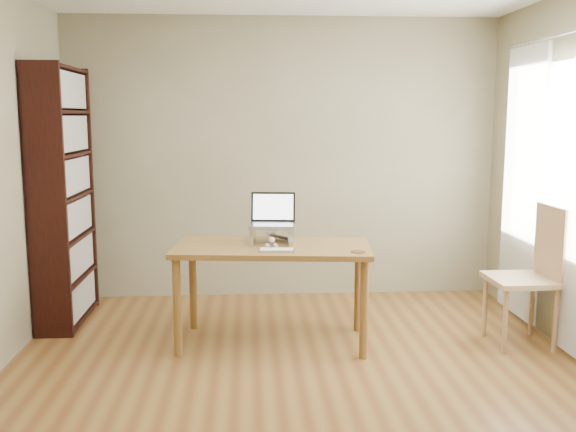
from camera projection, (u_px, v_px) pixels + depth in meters
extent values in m
cube|color=brown|center=(303.00, 394.00, 3.98)|extent=(4.00, 4.50, 0.02)
cube|color=#797551|center=(283.00, 159.00, 6.00)|extent=(4.00, 0.02, 2.60)
cube|color=#797551|center=(384.00, 281.00, 1.55)|extent=(4.00, 0.02, 2.60)
cube|color=white|center=(564.00, 157.00, 4.67)|extent=(0.01, 1.80, 1.40)
cube|color=black|center=(46.00, 203.00, 4.80)|extent=(0.30, 0.04, 2.10)
cube|color=black|center=(76.00, 190.00, 5.65)|extent=(0.30, 0.04, 2.10)
cube|color=black|center=(45.00, 196.00, 5.22)|extent=(0.02, 0.90, 2.10)
cube|color=black|center=(69.00, 317.00, 5.38)|extent=(0.30, 0.84, 0.02)
cube|color=black|center=(72.00, 297.00, 5.36)|extent=(0.20, 0.78, 0.28)
cube|color=black|center=(67.00, 277.00, 5.33)|extent=(0.30, 0.84, 0.03)
cube|color=black|center=(69.00, 257.00, 5.31)|extent=(0.20, 0.78, 0.28)
cube|color=black|center=(65.00, 237.00, 5.28)|extent=(0.30, 0.84, 0.02)
cube|color=black|center=(67.00, 217.00, 5.26)|extent=(0.20, 0.78, 0.28)
cube|color=black|center=(62.00, 196.00, 5.23)|extent=(0.30, 0.84, 0.02)
cube|color=black|center=(65.00, 176.00, 5.20)|extent=(0.20, 0.78, 0.28)
cube|color=black|center=(60.00, 155.00, 5.18)|extent=(0.30, 0.84, 0.02)
cube|color=black|center=(63.00, 133.00, 5.15)|extent=(0.20, 0.78, 0.28)
cube|color=black|center=(58.00, 112.00, 5.12)|extent=(0.30, 0.84, 0.02)
cube|color=black|center=(60.00, 90.00, 5.10)|extent=(0.20, 0.78, 0.28)
cube|color=black|center=(55.00, 69.00, 5.07)|extent=(0.30, 0.84, 0.03)
cube|color=white|center=(522.00, 184.00, 5.25)|extent=(0.03, 0.70, 2.20)
cylinder|color=silver|center=(564.00, 33.00, 4.53)|extent=(0.03, 1.90, 0.03)
cube|color=brown|center=(273.00, 248.00, 4.75)|extent=(1.50, 0.86, 0.04)
cylinder|color=brown|center=(188.00, 288.00, 5.06)|extent=(0.06, 0.06, 0.71)
cylinder|color=brown|center=(353.00, 285.00, 5.14)|extent=(0.06, 0.06, 0.71)
cylinder|color=brown|center=(180.00, 311.00, 4.47)|extent=(0.06, 0.06, 0.71)
cylinder|color=brown|center=(367.00, 307.00, 4.55)|extent=(0.06, 0.06, 0.71)
cube|color=silver|center=(253.00, 236.00, 4.81)|extent=(0.03, 0.25, 0.12)
cube|color=silver|center=(291.00, 235.00, 4.82)|extent=(0.03, 0.25, 0.12)
cube|color=silver|center=(272.00, 227.00, 4.81)|extent=(0.32, 0.25, 0.01)
cube|color=silver|center=(272.00, 225.00, 4.80)|extent=(0.36, 0.27, 0.02)
cube|color=black|center=(271.00, 207.00, 4.92)|extent=(0.34, 0.08, 0.22)
cube|color=white|center=(271.00, 207.00, 4.91)|extent=(0.31, 0.07, 0.19)
cube|color=silver|center=(277.00, 250.00, 4.53)|extent=(0.26, 0.13, 0.02)
cube|color=white|center=(277.00, 249.00, 4.53)|extent=(0.24, 0.11, 0.00)
cylinder|color=brown|center=(358.00, 252.00, 4.50)|extent=(0.10, 0.10, 0.01)
ellipsoid|color=#443D35|center=(269.00, 235.00, 4.84)|extent=(0.16, 0.35, 0.12)
ellipsoid|color=#443D35|center=(269.00, 233.00, 4.95)|extent=(0.14, 0.15, 0.11)
ellipsoid|color=#443D35|center=(270.00, 237.00, 4.65)|extent=(0.09, 0.09, 0.08)
ellipsoid|color=silver|center=(270.00, 240.00, 4.70)|extent=(0.08, 0.08, 0.07)
sphere|color=silver|center=(270.00, 240.00, 4.62)|extent=(0.04, 0.04, 0.04)
cone|color=#443D35|center=(266.00, 232.00, 4.65)|extent=(0.03, 0.04, 0.04)
cone|color=#443D35|center=(274.00, 232.00, 4.65)|extent=(0.03, 0.04, 0.04)
cylinder|color=silver|center=(266.00, 246.00, 4.65)|extent=(0.03, 0.08, 0.03)
cylinder|color=silver|center=(274.00, 246.00, 4.66)|extent=(0.03, 0.08, 0.03)
cylinder|color=#443D35|center=(280.00, 237.00, 4.98)|extent=(0.12, 0.19, 0.03)
cube|color=tan|center=(521.00, 280.00, 4.75)|extent=(0.47, 0.47, 0.04)
cylinder|color=tan|center=(504.00, 321.00, 4.59)|extent=(0.04, 0.04, 0.50)
cylinder|color=tan|center=(555.00, 320.00, 4.61)|extent=(0.04, 0.04, 0.50)
cylinder|color=tan|center=(485.00, 305.00, 4.96)|extent=(0.04, 0.04, 0.50)
cylinder|color=tan|center=(532.00, 304.00, 4.98)|extent=(0.04, 0.04, 0.50)
cube|color=tan|center=(551.00, 243.00, 4.72)|extent=(0.04, 0.44, 0.55)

